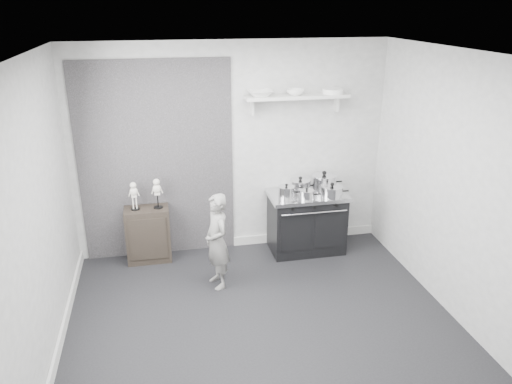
# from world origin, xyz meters

# --- Properties ---
(ground) EXTENTS (4.00, 4.00, 0.00)m
(ground) POSITION_xyz_m (0.00, 0.00, 0.00)
(ground) COLOR black
(ground) RESTS_ON ground
(room_shell) EXTENTS (4.02, 3.62, 2.71)m
(room_shell) POSITION_xyz_m (-0.09, 0.15, 1.64)
(room_shell) COLOR #A5A5A3
(room_shell) RESTS_ON ground
(wall_shelf) EXTENTS (1.30, 0.26, 0.24)m
(wall_shelf) POSITION_xyz_m (0.80, 1.68, 2.01)
(wall_shelf) COLOR silver
(wall_shelf) RESTS_ON room_shell
(stove) EXTENTS (1.00, 0.62, 0.80)m
(stove) POSITION_xyz_m (0.92, 1.48, 0.40)
(stove) COLOR black
(stove) RESTS_ON ground
(side_cabinet) EXTENTS (0.55, 0.32, 0.71)m
(side_cabinet) POSITION_xyz_m (-1.12, 1.61, 0.36)
(side_cabinet) COLOR black
(side_cabinet) RESTS_ON ground
(child) EXTENTS (0.37, 0.47, 1.13)m
(child) POSITION_xyz_m (-0.34, 0.82, 0.57)
(child) COLOR gray
(child) RESTS_ON ground
(pot_front_left) EXTENTS (0.29, 0.21, 0.19)m
(pot_front_left) POSITION_xyz_m (0.62, 1.38, 0.88)
(pot_front_left) COLOR silver
(pot_front_left) RESTS_ON stove
(pot_back_left) EXTENTS (0.36, 0.27, 0.21)m
(pot_back_left) POSITION_xyz_m (0.85, 1.58, 0.88)
(pot_back_left) COLOR silver
(pot_back_left) RESTS_ON stove
(pot_back_right) EXTENTS (0.41, 0.33, 0.26)m
(pot_back_right) POSITION_xyz_m (1.18, 1.59, 0.90)
(pot_back_right) COLOR silver
(pot_back_right) RESTS_ON stove
(pot_front_right) EXTENTS (0.37, 0.28, 0.19)m
(pot_front_right) POSITION_xyz_m (1.19, 1.31, 0.87)
(pot_front_right) COLOR silver
(pot_front_right) RESTS_ON stove
(pot_front_center) EXTENTS (0.27, 0.19, 0.15)m
(pot_front_center) POSITION_xyz_m (0.86, 1.30, 0.86)
(pot_front_center) COLOR silver
(pot_front_center) RESTS_ON stove
(skeleton_full) EXTENTS (0.12, 0.07, 0.41)m
(skeleton_full) POSITION_xyz_m (-1.25, 1.61, 0.92)
(skeleton_full) COLOR silver
(skeleton_full) RESTS_ON side_cabinet
(skeleton_torso) EXTENTS (0.12, 0.08, 0.44)m
(skeleton_torso) POSITION_xyz_m (-0.97, 1.61, 0.93)
(skeleton_torso) COLOR silver
(skeleton_torso) RESTS_ON side_cabinet
(bowl_large) EXTENTS (0.31, 0.31, 0.08)m
(bowl_large) POSITION_xyz_m (0.34, 1.67, 2.08)
(bowl_large) COLOR white
(bowl_large) RESTS_ON wall_shelf
(bowl_small) EXTENTS (0.22, 0.22, 0.07)m
(bowl_small) POSITION_xyz_m (0.78, 1.67, 2.07)
(bowl_small) COLOR white
(bowl_small) RESTS_ON wall_shelf
(plate_stack) EXTENTS (0.26, 0.26, 0.06)m
(plate_stack) POSITION_xyz_m (1.26, 1.67, 2.07)
(plate_stack) COLOR white
(plate_stack) RESTS_ON wall_shelf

